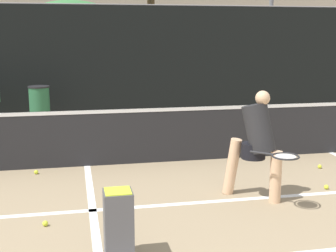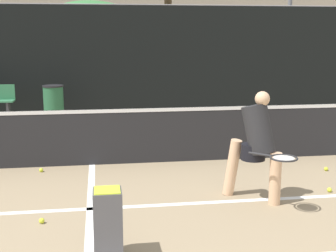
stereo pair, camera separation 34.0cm
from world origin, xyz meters
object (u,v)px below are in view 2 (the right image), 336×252
(ball_hopper, at_px, (108,222))
(parked_car, at_px, (153,76))
(trash_bin, at_px, (54,101))
(player_practicing, at_px, (257,143))

(ball_hopper, height_order, parked_car, parked_car)
(trash_bin, bearing_deg, parked_car, 54.33)
(player_practicing, relative_size, ball_hopper, 2.08)
(player_practicing, xyz_separation_m, ball_hopper, (-1.97, -1.36, -0.42))
(player_practicing, relative_size, trash_bin, 1.79)
(player_practicing, distance_m, trash_bin, 7.82)
(ball_hopper, relative_size, parked_car, 0.16)
(player_practicing, height_order, ball_hopper, player_practicing)
(player_practicing, xyz_separation_m, trash_bin, (-3.24, 7.10, -0.37))
(parked_car, bearing_deg, player_practicing, -89.90)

